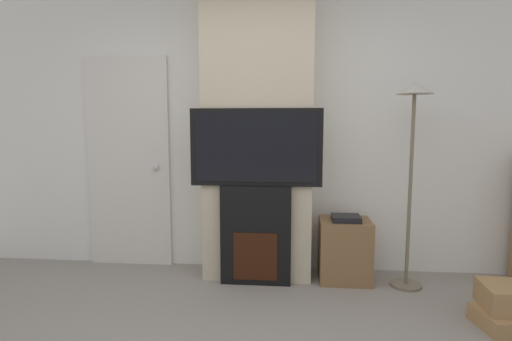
% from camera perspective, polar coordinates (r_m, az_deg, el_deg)
% --- Properties ---
extents(wall_back, '(6.00, 0.06, 2.70)m').
position_cam_1_polar(wall_back, '(3.83, 0.59, 5.94)').
color(wall_back, silver).
rests_on(wall_back, ground_plane).
extents(chimney_breast, '(0.96, 0.40, 2.70)m').
position_cam_1_polar(chimney_breast, '(3.60, 0.29, 5.89)').
color(chimney_breast, beige).
rests_on(chimney_breast, ground_plane).
extents(fireplace, '(0.61, 0.15, 0.87)m').
position_cam_1_polar(fireplace, '(3.54, -0.00, -9.21)').
color(fireplace, black).
rests_on(fireplace, ground_plane).
extents(television, '(1.13, 0.07, 0.66)m').
position_cam_1_polar(television, '(3.40, -0.00, 3.31)').
color(television, black).
rests_on(television, fireplace).
extents(floor_lamp, '(0.30, 0.30, 1.74)m').
position_cam_1_polar(floor_lamp, '(3.56, 21.51, 5.58)').
color(floor_lamp, '#726651').
rests_on(floor_lamp, ground_plane).
extents(box_stack, '(0.44, 0.41, 0.29)m').
position_cam_1_polar(box_stack, '(3.40, 32.48, -16.13)').
color(box_stack, '#A37A4C').
rests_on(box_stack, ground_plane).
extents(media_stand, '(0.45, 0.38, 0.60)m').
position_cam_1_polar(media_stand, '(3.72, 12.53, -10.92)').
color(media_stand, brown).
rests_on(media_stand, ground_plane).
extents(entry_door, '(0.82, 0.09, 2.04)m').
position_cam_1_polar(entry_door, '(4.11, -17.71, 1.06)').
color(entry_door, silver).
rests_on(entry_door, ground_plane).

